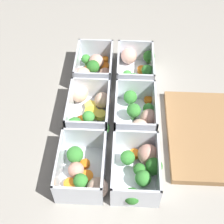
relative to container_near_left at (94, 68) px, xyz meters
The scene contains 8 objects.
ground_plane 0.18m from the container_near_left, 20.34° to the left, with size 4.00×4.00×0.00m, color gray.
container_near_left is the anchor object (origin of this frame).
container_near_center 0.16m from the container_near_left, ahead, with size 0.17×0.13×0.07m.
container_near_right 0.35m from the container_near_left, ahead, with size 0.15×0.12×0.07m.
container_far_left 0.13m from the container_near_left, 96.82° to the left, with size 0.17×0.12×0.07m.
container_far_center 0.22m from the container_near_left, 36.98° to the left, with size 0.16×0.12×0.07m.
container_far_right 0.36m from the container_near_left, 21.70° to the left, with size 0.16×0.11×0.07m.
cutting_board 0.37m from the container_near_left, 53.76° to the left, with size 0.28×0.18×0.02m.
Camera 1 is at (0.53, 0.03, 0.65)m, focal length 50.00 mm.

